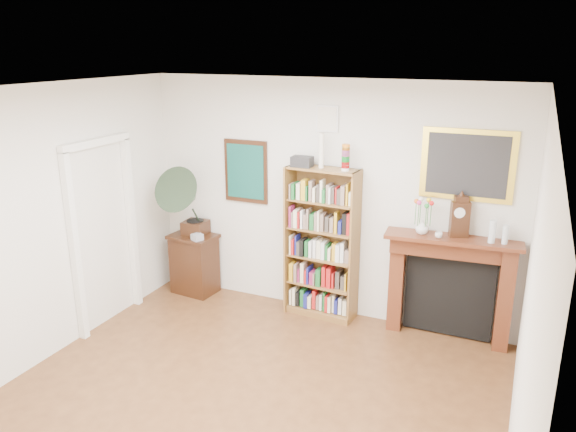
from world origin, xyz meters
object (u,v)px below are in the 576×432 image
object	(u,v)px
side_cabinet	(195,264)
bottle_left	(492,232)
fireplace	(450,278)
cd_stack	(197,237)
bookshelf	(322,235)
mantel_clock	(460,217)
flower_vase	(422,227)
gramophone	(187,197)
bottle_right	(505,235)
teacup	(439,235)

from	to	relation	value
side_cabinet	bottle_left	bearing A→B (deg)	6.17
fireplace	cd_stack	distance (m)	3.08
bookshelf	fireplace	distance (m)	1.51
side_cabinet	fireplace	world-z (taller)	fireplace
bookshelf	bottle_left	bearing A→B (deg)	4.28
mantel_clock	flower_vase	xyz separation A→B (m)	(-0.37, -0.06, -0.14)
fireplace	flower_vase	bearing A→B (deg)	-171.44
side_cabinet	gramophone	xyz separation A→B (m)	(0.01, -0.11, 0.93)
bookshelf	side_cabinet	world-z (taller)	bookshelf
bookshelf	mantel_clock	xyz separation A→B (m)	(1.52, 0.05, 0.40)
cd_stack	bottle_right	xyz separation A→B (m)	(3.57, 0.22, 0.46)
side_cabinet	fireplace	xyz separation A→B (m)	(3.22, 0.13, 0.31)
bookshelf	flower_vase	world-z (taller)	bookshelf
fireplace	gramophone	xyz separation A→B (m)	(-3.21, -0.24, 0.62)
bottle_left	mantel_clock	bearing A→B (deg)	170.98
flower_vase	bottle_left	distance (m)	0.71
cd_stack	bottle_left	xyz separation A→B (m)	(3.45, 0.20, 0.48)
side_cabinet	mantel_clock	bearing A→B (deg)	7.20
teacup	bottle_right	distance (m)	0.66
side_cabinet	cd_stack	bearing A→B (deg)	-37.21
gramophone	fireplace	bearing A→B (deg)	1.39
mantel_clock	cd_stack	bearing A→B (deg)	163.67
fireplace	flower_vase	distance (m)	0.66
gramophone	flower_vase	xyz separation A→B (m)	(2.88, 0.16, -0.05)
mantel_clock	bottle_right	world-z (taller)	mantel_clock
fireplace	bottle_right	distance (m)	0.78
flower_vase	mantel_clock	bearing A→B (deg)	9.33
gramophone	side_cabinet	bearing A→B (deg)	92.83
fireplace	bottle_right	xyz separation A→B (m)	(0.51, -0.05, 0.59)
mantel_clock	teacup	size ratio (longest dim) A/B	5.71
flower_vase	teacup	xyz separation A→B (m)	(0.19, -0.06, -0.04)
gramophone	bottle_left	bearing A→B (deg)	-0.20
side_cabinet	flower_vase	world-z (taller)	flower_vase
fireplace	flower_vase	xyz separation A→B (m)	(-0.33, -0.08, 0.56)
bookshelf	flower_vase	distance (m)	1.18
gramophone	mantel_clock	world-z (taller)	gramophone
cd_stack	bottle_right	world-z (taller)	bottle_right
bookshelf	flower_vase	bearing A→B (deg)	3.81
fireplace	bottle_right	bearing A→B (deg)	-11.02
cd_stack	bookshelf	bearing A→B (deg)	7.39
gramophone	bottle_left	distance (m)	3.60
bookshelf	cd_stack	world-z (taller)	bookshelf
mantel_clock	flower_vase	bearing A→B (deg)	168.34
bottle_left	bottle_right	xyz separation A→B (m)	(0.13, 0.02, -0.02)
teacup	bottle_left	world-z (taller)	bottle_left
cd_stack	side_cabinet	bearing A→B (deg)	137.51
bookshelf	fireplace	bearing A→B (deg)	6.99
fireplace	bottle_left	size ratio (longest dim) A/B	6.00
bookshelf	gramophone	bearing A→B (deg)	-169.80
cd_stack	flower_vase	world-z (taller)	flower_vase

